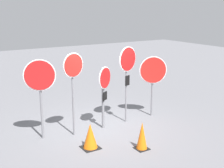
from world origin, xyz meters
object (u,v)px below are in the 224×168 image
stop_sign_4 (153,73)px  traffic_cone_0 (90,136)px  stop_sign_3 (128,65)px  stop_sign_0 (40,81)px  traffic_cone_1 (142,136)px  stop_sign_1 (73,73)px  stop_sign_2 (104,87)px

stop_sign_4 → traffic_cone_0: (-3.06, -1.12, -1.20)m
stop_sign_3 → stop_sign_0: bearing=159.8°
stop_sign_3 → traffic_cone_1: stop_sign_3 is taller
stop_sign_4 → stop_sign_3: bearing=-151.7°
stop_sign_1 → stop_sign_4: bearing=-12.1°
stop_sign_1 → traffic_cone_0: size_ratio=3.56×
stop_sign_4 → traffic_cone_0: 3.48m
traffic_cone_0 → traffic_cone_1: bearing=-34.5°
stop_sign_0 → traffic_cone_0: (0.88, -1.28, -1.39)m
stop_sign_1 → traffic_cone_0: bearing=-105.3°
stop_sign_0 → stop_sign_3: bearing=15.7°
traffic_cone_0 → stop_sign_2: bearing=44.3°
stop_sign_2 → stop_sign_3: bearing=-26.9°
stop_sign_0 → traffic_cone_0: stop_sign_0 is taller
stop_sign_3 → traffic_cone_0: 2.78m
stop_sign_0 → stop_sign_4: 3.96m
stop_sign_3 → stop_sign_4: 1.15m
stop_sign_2 → stop_sign_3: 1.08m
stop_sign_4 → traffic_cone_1: bearing=-107.4°
stop_sign_3 → traffic_cone_0: size_ratio=3.61×
stop_sign_3 → stop_sign_4: size_ratio=1.19×
stop_sign_2 → traffic_cone_0: size_ratio=2.83×
traffic_cone_0 → traffic_cone_1: (1.15, -0.79, 0.03)m
traffic_cone_1 → traffic_cone_0: bearing=145.5°
stop_sign_2 → traffic_cone_1: size_ratio=2.60×
stop_sign_3 → stop_sign_4: stop_sign_3 is taller
stop_sign_2 → stop_sign_4: bearing=-28.7°
traffic_cone_0 → stop_sign_0: bearing=124.7°
traffic_cone_0 → traffic_cone_1: size_ratio=0.92×
stop_sign_1 → traffic_cone_1: 2.63m
stop_sign_4 → traffic_cone_0: size_ratio=3.04×
stop_sign_2 → traffic_cone_1: 2.09m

